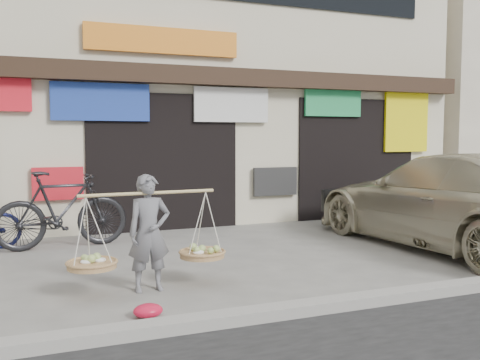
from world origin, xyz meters
name	(u,v)px	position (x,y,z in m)	size (l,w,h in m)	color
ground	(226,271)	(0.00, 0.00, 0.00)	(70.00, 70.00, 0.00)	gray
kerb	(292,310)	(0.00, -2.00, 0.06)	(70.00, 0.25, 0.12)	gray
shophouse_block	(134,71)	(0.00, 6.42, 3.45)	(14.00, 6.32, 7.00)	beige
street_vendor	(149,238)	(-1.18, -0.56, 0.64)	(1.91, 0.62, 1.41)	slate
bike_1	(62,210)	(-2.00, 2.42, 0.65)	(0.61, 2.15, 1.29)	black
suv	(452,201)	(4.02, 0.02, 0.80)	(2.45, 5.58, 1.59)	beige
red_bag	(148,311)	(-1.41, -1.50, 0.07)	(0.31, 0.25, 0.14)	red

